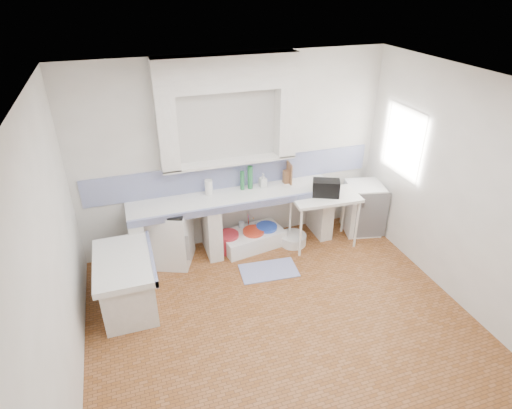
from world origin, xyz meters
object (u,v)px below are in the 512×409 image
object	(u,v)px
stove	(169,236)
side_table	(323,220)
fridge	(363,208)
sink	(252,239)

from	to	relation	value
stove	side_table	distance (m)	2.29
side_table	fridge	distance (m)	0.78
sink	fridge	distance (m)	1.84
stove	sink	bearing A→B (deg)	21.70
sink	side_table	size ratio (longest dim) A/B	0.94
fridge	sink	bearing A→B (deg)	-171.13
sink	fridge	size ratio (longest dim) A/B	1.14
stove	side_table	world-z (taller)	stove
sink	fridge	world-z (taller)	fridge
stove	fridge	world-z (taller)	stove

